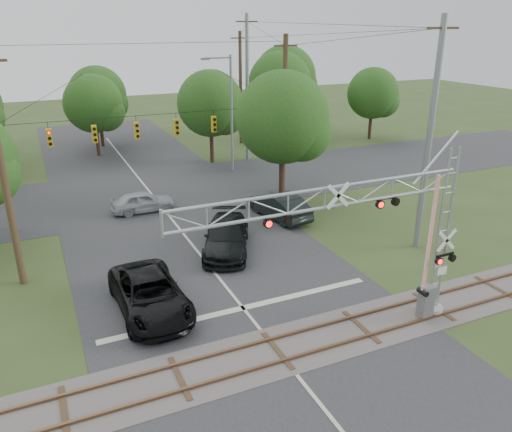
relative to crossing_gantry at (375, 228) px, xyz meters
name	(u,v)px	position (x,y,z in m)	size (l,w,h in m)	color
ground	(302,382)	(-3.98, -1.64, -4.75)	(160.00, 160.00, 0.00)	#33421E
road_main	(210,267)	(-3.98, 8.36, -4.74)	(14.00, 90.00, 0.02)	#2A2A2D
road_cross	(150,192)	(-3.98, 22.36, -4.74)	(90.00, 12.00, 0.02)	#2A2A2D
railroad_track	(277,351)	(-3.98, 0.36, -4.72)	(90.00, 3.20, 0.17)	#524B47
crossing_gantry	(375,228)	(0.00, 0.00, 0.00)	(12.48, 0.97, 7.57)	gray
traffic_signal_span	(170,126)	(-3.08, 18.36, 0.98)	(19.34, 0.36, 11.50)	gray
pickup_black	(150,294)	(-7.85, 5.39, -3.90)	(2.82, 6.11, 1.70)	black
car_dark	(226,237)	(-2.40, 10.00, -3.89)	(2.41, 5.93, 1.72)	black
sedan_silver	(143,201)	(-5.34, 18.29, -4.02)	(1.73, 4.30, 1.46)	#9C9FA3
suv_dark	(279,206)	(2.67, 13.36, -3.90)	(1.80, 5.16, 1.70)	black
streetlight	(229,108)	(3.84, 25.15, 0.72)	(2.61, 0.27, 9.78)	gray
utility_poles	(192,111)	(-0.60, 21.31, 1.40)	(26.12, 29.35, 13.00)	#402B1D
treeline	(131,100)	(-3.14, 31.15, 1.03)	(56.85, 29.09, 9.99)	#321F17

